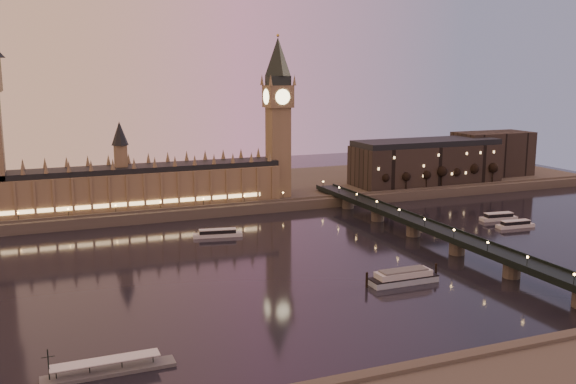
% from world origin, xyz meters
% --- Properties ---
extents(ground, '(700.00, 700.00, 0.00)m').
position_xyz_m(ground, '(0.00, 0.00, 0.00)').
color(ground, black).
rests_on(ground, ground).
extents(far_embankment, '(560.00, 130.00, 6.00)m').
position_xyz_m(far_embankment, '(30.00, 165.00, 3.00)').
color(far_embankment, '#423D35').
rests_on(far_embankment, ground).
extents(palace_of_westminster, '(180.00, 26.62, 52.00)m').
position_xyz_m(palace_of_westminster, '(-40.12, 120.99, 21.71)').
color(palace_of_westminster, brown).
rests_on(palace_of_westminster, ground).
extents(big_ben, '(17.68, 17.68, 104.00)m').
position_xyz_m(big_ben, '(53.99, 120.99, 63.95)').
color(big_ben, brown).
rests_on(big_ben, ground).
extents(westminster_bridge, '(13.20, 260.00, 15.30)m').
position_xyz_m(westminster_bridge, '(91.61, 0.00, 5.52)').
color(westminster_bridge, black).
rests_on(westminster_bridge, ground).
extents(city_block, '(155.00, 45.00, 34.00)m').
position_xyz_m(city_block, '(194.94, 130.93, 22.24)').
color(city_block, black).
rests_on(city_block, ground).
extents(bare_tree_0, '(6.69, 6.69, 13.61)m').
position_xyz_m(bare_tree_0, '(129.43, 109.00, 16.18)').
color(bare_tree_0, black).
rests_on(bare_tree_0, ground).
extents(bare_tree_1, '(6.69, 6.69, 13.61)m').
position_xyz_m(bare_tree_1, '(144.16, 109.00, 16.18)').
color(bare_tree_1, black).
rests_on(bare_tree_1, ground).
extents(bare_tree_2, '(6.69, 6.69, 13.61)m').
position_xyz_m(bare_tree_2, '(158.88, 109.00, 16.18)').
color(bare_tree_2, black).
rests_on(bare_tree_2, ground).
extents(bare_tree_3, '(6.69, 6.69, 13.61)m').
position_xyz_m(bare_tree_3, '(173.60, 109.00, 16.18)').
color(bare_tree_3, black).
rests_on(bare_tree_3, ground).
extents(bare_tree_4, '(6.69, 6.69, 13.61)m').
position_xyz_m(bare_tree_4, '(188.33, 109.00, 16.18)').
color(bare_tree_4, black).
rests_on(bare_tree_4, ground).
extents(bare_tree_5, '(6.69, 6.69, 13.61)m').
position_xyz_m(bare_tree_5, '(203.05, 109.00, 16.18)').
color(bare_tree_5, black).
rests_on(bare_tree_5, ground).
extents(bare_tree_6, '(6.69, 6.69, 13.61)m').
position_xyz_m(bare_tree_6, '(217.78, 109.00, 16.18)').
color(bare_tree_6, black).
rests_on(bare_tree_6, ground).
extents(cruise_boat_a, '(26.56, 10.20, 4.16)m').
position_xyz_m(cruise_boat_a, '(-5.80, 56.65, 1.83)').
color(cruise_boat_a, silver).
rests_on(cruise_boat_a, ground).
extents(cruise_boat_b, '(22.80, 7.44, 4.14)m').
position_xyz_m(cruise_boat_b, '(155.87, 13.22, 1.82)').
color(cruise_boat_b, silver).
rests_on(cruise_boat_b, ground).
extents(cruise_boat_c, '(23.11, 8.67, 4.51)m').
position_xyz_m(cruise_boat_c, '(159.16, 31.24, 1.99)').
color(cruise_boat_c, silver).
rests_on(cruise_boat_c, ground).
extents(moored_barge, '(34.51, 8.46, 6.33)m').
position_xyz_m(moored_barge, '(44.87, -46.14, 2.67)').
color(moored_barge, '#99AEC3').
rests_on(moored_barge, ground).
extents(pontoon_pier, '(38.36, 6.39, 10.23)m').
position_xyz_m(pontoon_pier, '(-78.82, -83.36, 1.10)').
color(pontoon_pier, '#595B5E').
rests_on(pontoon_pier, ground).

